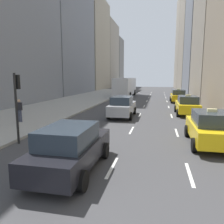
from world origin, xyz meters
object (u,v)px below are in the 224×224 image
object	(u,v)px
city_bus	(125,86)
pedestrian_far_walking	(19,109)
traffic_light_pole	(17,97)
taxi_lead	(187,105)
taxi_second	(178,96)
sedan_silver_behind	(122,106)
taxi_third	(210,128)
sedan_black_near	(71,148)

from	to	relation	value
city_bus	pedestrian_far_walking	size ratio (longest dim) A/B	7.04
city_bus	traffic_light_pole	world-z (taller)	traffic_light_pole
taxi_lead	taxi_second	world-z (taller)	same
sedan_silver_behind	traffic_light_pole	size ratio (longest dim) A/B	1.34
sedan_silver_behind	taxi_lead	bearing A→B (deg)	22.35
taxi_lead	sedan_silver_behind	distance (m)	6.06
sedan_silver_behind	taxi_third	bearing A→B (deg)	-51.05
taxi_third	city_bus	distance (m)	28.35
sedan_black_near	pedestrian_far_walking	distance (m)	9.68
taxi_second	city_bus	size ratio (longest dim) A/B	0.38
taxi_second	traffic_light_pole	xyz separation A→B (m)	(-9.55, -21.05, 1.53)
taxi_lead	sedan_black_near	size ratio (longest dim) A/B	0.97
taxi_lead	sedan_black_near	distance (m)	14.69
taxi_second	sedan_silver_behind	distance (m)	13.59
taxi_third	pedestrian_far_walking	bearing A→B (deg)	168.71
sedan_silver_behind	taxi_second	bearing A→B (deg)	65.67
sedan_black_near	city_bus	xyz separation A→B (m)	(-2.81, 31.41, 0.92)
pedestrian_far_walking	traffic_light_pole	size ratio (longest dim) A/B	0.46
city_bus	pedestrian_far_walking	xyz separation A→B (m)	(-4.04, -24.57, -0.72)
sedan_silver_behind	pedestrian_far_walking	world-z (taller)	pedestrian_far_walking
taxi_lead	sedan_silver_behind	world-z (taller)	taxi_lead
taxi_lead	city_bus	bearing A→B (deg)	115.27
taxi_second	city_bus	xyz separation A→B (m)	(-8.41, 7.74, 0.91)
taxi_lead	city_bus	distance (m)	19.73
sedan_black_near	sedan_silver_behind	distance (m)	11.28
sedan_silver_behind	city_bus	size ratio (longest dim) A/B	0.41
sedan_silver_behind	pedestrian_far_walking	size ratio (longest dim) A/B	2.92
city_bus	taxi_third	bearing A→B (deg)	-72.73
taxi_third	taxi_lead	bearing A→B (deg)	90.00
taxi_lead	sedan_silver_behind	xyz separation A→B (m)	(-5.60, -2.30, 0.03)
sedan_silver_behind	traffic_light_pole	xyz separation A→B (m)	(-3.95, -8.67, 1.50)
sedan_black_near	traffic_light_pole	xyz separation A→B (m)	(-3.95, 2.61, 1.54)
taxi_third	sedan_silver_behind	bearing A→B (deg)	128.95
sedan_black_near	sedan_silver_behind	world-z (taller)	sedan_silver_behind
pedestrian_far_walking	taxi_lead	bearing A→B (deg)	28.43
taxi_third	pedestrian_far_walking	world-z (taller)	taxi_third
sedan_black_near	sedan_silver_behind	bearing A→B (deg)	90.00
sedan_black_near	pedestrian_far_walking	size ratio (longest dim) A/B	2.75
city_bus	traffic_light_pole	size ratio (longest dim) A/B	3.22
pedestrian_far_walking	traffic_light_pole	bearing A→B (deg)	-55.53
pedestrian_far_walking	traffic_light_pole	world-z (taller)	traffic_light_pole
sedan_silver_behind	pedestrian_far_walking	xyz separation A→B (m)	(-6.85, -4.44, 0.16)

